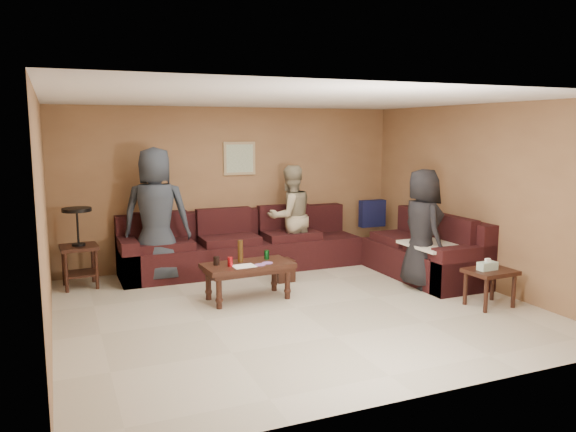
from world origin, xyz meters
The scene contains 10 objects.
room centered at (0.00, 0.00, 1.66)m, with size 5.60×5.50×2.50m.
sectional_sofa centered at (0.81, 1.52, 0.33)m, with size 4.65×2.90×0.97m.
coffee_table centered at (-0.43, 0.57, 0.40)m, with size 1.16×0.63×0.75m.
end_table_left centered at (-2.37, 1.99, 0.58)m, with size 0.51×0.51×1.10m.
side_table_right centered at (2.21, -0.85, 0.40)m, with size 0.58×0.48×0.61m.
waste_bin centered at (0.33, 1.21, 0.16)m, with size 0.26×0.26×0.31m, color black.
wall_art centered at (0.10, 2.48, 1.70)m, with size 0.52×0.04×0.52m.
person_left centered at (-1.33, 1.87, 0.96)m, with size 0.94×0.61×1.92m, color #282E38.
person_middle centered at (0.75, 1.96, 0.80)m, with size 0.78×0.61×1.61m, color tan.
person_right centered at (1.96, 0.19, 0.82)m, with size 0.80×0.52×1.63m, color black.
Camera 1 is at (-2.65, -6.03, 2.16)m, focal length 35.00 mm.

